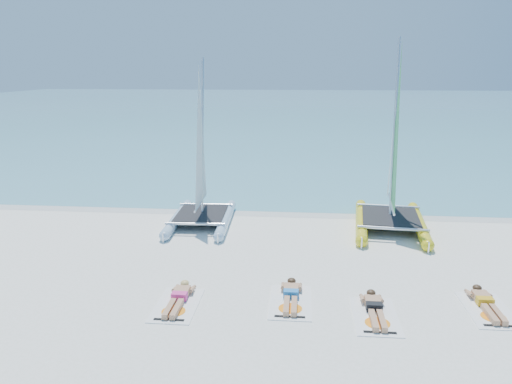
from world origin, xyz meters
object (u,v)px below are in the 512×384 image
catamaran_yellow (393,166)px  sunbather_a (179,297)px  towel_c (375,316)px  sunbather_c (374,308)px  towel_a (177,305)px  towel_d (488,310)px  sunbather_d (486,302)px  catamaran_blue (201,174)px  sunbather_b (291,294)px  towel_b (291,302)px

catamaran_yellow → sunbather_a: 9.38m
towel_c → sunbather_c: sunbather_c is taller
towel_a → sunbather_c: sunbather_c is taller
towel_d → sunbather_d: 0.22m
sunbather_a → towel_d: sunbather_a is taller
towel_d → sunbather_d: size_ratio=1.07×
towel_c → sunbather_c: bearing=90.0°
sunbather_c → towel_c: bearing=-90.0°
catamaran_yellow → sunbather_c: 7.40m
catamaran_blue → towel_d: 10.23m
towel_c → towel_d: (2.65, 0.53, 0.00)m
sunbather_d → sunbather_b: bearing=-179.7°
catamaran_blue → sunbather_d: catamaran_blue is taller
towel_b → sunbather_a: bearing=-175.7°
catamaran_blue → sunbather_a: bearing=-85.6°
catamaran_yellow → towel_d: bearing=-73.9°
catamaran_yellow → sunbather_b: catamaran_yellow is taller
towel_a → towel_d: bearing=3.3°
towel_d → sunbather_d: (0.00, 0.19, 0.11)m
towel_b → towel_d: (4.59, 0.02, 0.00)m
towel_a → towel_c: bearing=-1.4°
towel_c → sunbather_d: (2.65, 0.72, 0.11)m
sunbather_c → towel_d: (2.65, 0.34, -0.11)m
catamaran_yellow → towel_d: 7.07m
towel_d → sunbather_d: sunbather_d is taller
catamaran_yellow → sunbather_b: 7.57m
sunbather_a → towel_d: size_ratio=0.93×
catamaran_yellow → towel_a: catamaran_yellow is taller
catamaran_yellow → towel_c: bearing=-95.6°
sunbather_a → catamaran_blue: bearing=96.5°
towel_c → towel_d: same height
catamaran_yellow → sunbather_b: (-3.39, -6.46, -2.02)m
sunbather_d → catamaran_blue: bearing=143.6°
catamaran_blue → sunbather_c: size_ratio=3.52×
catamaran_yellow → towel_a: (-6.08, -7.05, -2.13)m
sunbather_a → sunbather_b: 2.72m
sunbather_a → towel_d: (7.28, 0.23, -0.11)m
sunbather_a → towel_b: bearing=4.3°
towel_c → sunbather_c: (0.00, 0.19, 0.11)m
sunbather_a → towel_c: size_ratio=0.93×
sunbather_c → sunbather_d: same height
towel_c → catamaran_yellow: bearing=78.6°
catamaran_blue → towel_c: (5.35, -6.64, -1.80)m
sunbather_a → towel_c: 4.64m
towel_d → towel_a: bearing=-176.7°
towel_a → towel_b: 2.72m
towel_a → sunbather_b: (2.69, 0.59, 0.11)m
towel_b → towel_d: bearing=0.3°
towel_b → sunbather_b: (0.00, 0.19, 0.11)m
sunbather_b → sunbather_c: size_ratio=1.00×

